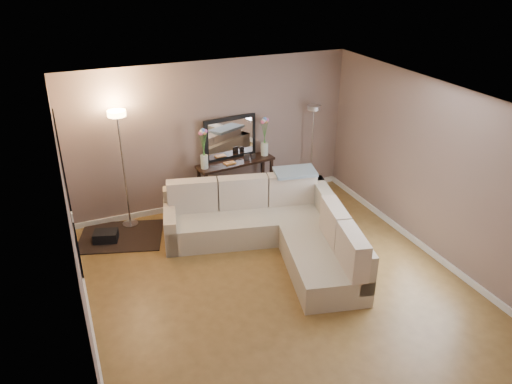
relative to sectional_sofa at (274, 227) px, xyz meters
name	(u,v)px	position (x,y,z in m)	size (l,w,h in m)	color
floor	(278,287)	(-0.38, -0.98, -0.35)	(5.00, 5.50, 0.01)	olive
ceiling	(283,104)	(-0.38, -0.98, 2.26)	(5.00, 5.50, 0.01)	white
wall_back	(212,136)	(-0.38, 1.78, 0.95)	(5.00, 0.02, 2.60)	gray
wall_front	(424,347)	(-0.38, -3.74, 0.95)	(5.00, 0.02, 2.60)	gray
wall_left	(74,244)	(-2.89, -0.98, 0.95)	(0.02, 5.50, 2.60)	gray
wall_right	(437,173)	(2.13, -0.98, 0.95)	(0.02, 5.50, 2.60)	gray
baseboard_back	(215,200)	(-0.38, 1.76, -0.30)	(5.00, 0.03, 0.10)	white
baseboard_left	(93,331)	(-2.87, -0.98, -0.30)	(0.03, 5.50, 0.10)	white
baseboard_right	(423,246)	(2.10, -0.98, -0.30)	(0.03, 5.50, 0.10)	white
doorway	(68,196)	(-2.86, 0.72, 0.75)	(0.02, 1.20, 2.20)	black
switch_plate	(72,217)	(-2.86, -0.13, 0.85)	(0.02, 0.08, 0.12)	white
sectional_sofa	(274,227)	(0.00, 0.00, 0.00)	(2.80, 3.08, 0.94)	#BEB39A
throw_blanket	(295,172)	(0.61, 0.53, 0.61)	(0.67, 0.39, 0.05)	#8097A5
console_table	(232,182)	(-0.14, 1.51, 0.14)	(1.44, 0.55, 0.86)	black
leaning_mirror	(230,138)	(-0.08, 1.71, 0.89)	(0.99, 0.17, 0.78)	black
table_decor	(236,162)	(-0.05, 1.49, 0.53)	(0.60, 0.15, 0.14)	orange
flower_vase_left	(204,152)	(-0.64, 1.45, 0.80)	(0.17, 0.14, 0.74)	silver
flower_vase_right	(265,140)	(0.53, 1.61, 0.80)	(0.17, 0.14, 0.74)	silver
floor_lamp_lit	(121,147)	(-1.97, 1.54, 1.07)	(0.35, 0.35, 2.00)	silver
floor_lamp_unlit	(313,132)	(1.45, 1.50, 0.86)	(0.25, 0.25, 1.71)	silver
charcoal_rug	(121,236)	(-2.18, 1.21, -0.34)	(1.31, 0.98, 0.02)	black
black_bag	(106,238)	(-2.42, 1.16, -0.29)	(0.37, 0.26, 0.24)	black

